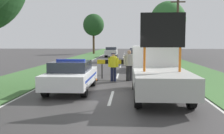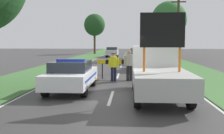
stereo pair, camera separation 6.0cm
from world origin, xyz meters
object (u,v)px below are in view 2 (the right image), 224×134
object	(u,v)px
traffic_cone_centre_front	(69,72)
pedestrian_civilian	(129,63)
police_car	(72,75)
road_barrier	(122,63)
queued_car_sedan_silver	(138,57)
work_truck	(158,71)
queued_car_suv_grey	(144,60)
roadside_tree_mid_left	(95,25)
roadside_tree_far_left	(169,20)
utility_pole	(178,31)
police_officer	(114,64)
queued_car_hatch_blue	(137,54)
roadside_tree_mid_right	(170,23)
traffic_cone_near_police	(94,75)
queued_car_van_white	(112,52)

from	to	relation	value
traffic_cone_centre_front	pedestrian_civilian	bearing A→B (deg)	-18.63
police_car	traffic_cone_centre_front	size ratio (longest dim) A/B	6.84
road_barrier	queued_car_sedan_silver	bearing A→B (deg)	76.22
work_truck	queued_car_sedan_silver	bearing A→B (deg)	-88.89
queued_car_suv_grey	roadside_tree_mid_left	bearing A→B (deg)	-74.90
queued_car_sedan_silver	roadside_tree_far_left	world-z (taller)	roadside_tree_far_left
police_car	utility_pole	world-z (taller)	utility_pole
roadside_tree_mid_left	police_officer	bearing A→B (deg)	-80.79
queued_car_hatch_blue	roadside_tree_mid_left	distance (m)	19.24
road_barrier	roadside_tree_mid_right	size ratio (longest dim) A/B	0.43
queued_car_suv_grey	roadside_tree_mid_right	distance (m)	20.10
road_barrier	queued_car_hatch_blue	xyz separation A→B (m)	(1.49, 17.46, -0.17)
pedestrian_civilian	roadside_tree_far_left	xyz separation A→B (m)	(5.04, 18.92, 4.04)
traffic_cone_centre_front	queued_car_hatch_blue	size ratio (longest dim) A/B	0.17
traffic_cone_centre_front	queued_car_suv_grey	world-z (taller)	queued_car_suv_grey
police_officer	traffic_cone_near_police	bearing A→B (deg)	-36.99
road_barrier	utility_pole	world-z (taller)	utility_pole
traffic_cone_centre_front	queued_car_sedan_silver	world-z (taller)	queued_car_sedan_silver
traffic_cone_centre_front	traffic_cone_near_police	bearing A→B (deg)	-37.12
road_barrier	roadside_tree_mid_left	size ratio (longest dim) A/B	0.39
traffic_cone_near_police	queued_car_suv_grey	distance (m)	7.02
road_barrier	police_officer	xyz separation A→B (m)	(-0.43, -1.12, 0.01)
traffic_cone_near_police	roadside_tree_mid_right	size ratio (longest dim) A/B	0.10
road_barrier	utility_pole	xyz separation A→B (m)	(4.51, 6.00, 2.24)
traffic_cone_centre_front	utility_pole	size ratio (longest dim) A/B	0.11
pedestrian_civilian	traffic_cone_centre_front	distance (m)	4.17
road_barrier	roadside_tree_mid_left	world-z (taller)	roadside_tree_mid_left
traffic_cone_near_police	queued_car_van_white	world-z (taller)	queued_car_van_white
traffic_cone_near_police	traffic_cone_centre_front	world-z (taller)	traffic_cone_near_police
road_barrier	pedestrian_civilian	xyz separation A→B (m)	(0.49, -0.86, 0.09)
queued_car_suv_grey	roadside_tree_mid_left	distance (m)	30.57
queued_car_van_white	utility_pole	xyz separation A→B (m)	(6.63, -17.87, 2.40)
work_truck	roadside_tree_mid_left	xyz separation A→B (m)	(-7.87, 39.51, 4.52)
roadside_tree_mid_right	roadside_tree_far_left	bearing A→B (deg)	-100.39
traffic_cone_near_police	roadside_tree_far_left	world-z (taller)	roadside_tree_far_left
police_car	queued_car_hatch_blue	xyz separation A→B (m)	(3.71, 21.69, 0.08)
police_officer	queued_car_sedan_silver	bearing A→B (deg)	-124.80
police_car	queued_car_sedan_silver	size ratio (longest dim) A/B	1.01
pedestrian_civilian	utility_pole	xyz separation A→B (m)	(4.02, 6.86, 2.15)
queued_car_suv_grey	roadside_tree_far_left	world-z (taller)	roadside_tree_far_left
roadside_tree_mid_right	road_barrier	bearing A→B (deg)	-105.37
work_truck	queued_car_van_white	xyz separation A→B (m)	(-3.79, 28.93, -0.23)
queued_car_suv_grey	queued_car_hatch_blue	distance (m)	12.17
police_officer	pedestrian_civilian	size ratio (longest dim) A/B	0.92
queued_car_suv_grey	queued_car_van_white	bearing A→B (deg)	-78.49
road_barrier	roadside_tree_mid_right	bearing A→B (deg)	67.95
roadside_tree_mid_left	roadside_tree_far_left	xyz separation A→B (m)	(11.73, -16.38, -0.46)
road_barrier	roadside_tree_far_left	bearing A→B (deg)	66.29
work_truck	roadside_tree_mid_right	distance (m)	30.03
queued_car_suv_grey	roadside_tree_mid_right	world-z (taller)	roadside_tree_mid_right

